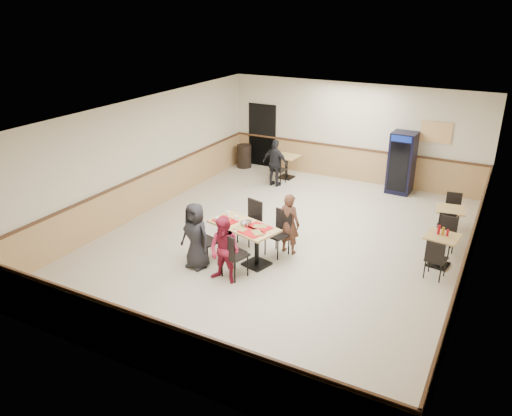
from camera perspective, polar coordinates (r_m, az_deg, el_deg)
The scene contains 20 objects.
ground at distance 11.70m, azimuth 3.03°, elevation -3.89°, with size 10.00×10.00×0.00m, color beige.
room_shell at distance 13.19m, azimuth 14.84°, elevation 1.25°, with size 10.00×10.00×10.00m.
main_table at distance 10.70m, azimuth -1.40°, elevation -3.28°, with size 1.67×1.14×0.81m.
main_chairs at distance 10.75m, azimuth -1.60°, elevation -3.32°, with size 1.77×2.07×1.03m.
diner_woman_left at distance 10.40m, azimuth -6.91°, elevation -3.19°, with size 0.70×0.46×1.44m, color black.
diner_woman_right at distance 9.82m, azimuth -3.61°, elevation -4.87°, with size 0.67×0.52×1.38m, color maroon.
diner_man_opposite at distance 10.96m, azimuth 3.81°, elevation -1.78°, with size 0.51×0.33×1.39m, color #543124.
lone_diner at distance 15.00m, azimuth 2.21°, elevation 5.14°, with size 0.84×0.35×1.43m, color black.
tabletop_clutter at distance 10.54m, azimuth -1.58°, elevation -1.93°, with size 1.37×0.80×0.12m.
side_table_near at distance 11.18m, azimuth 20.39°, elevation -4.08°, with size 0.73×0.73×0.69m.
side_table_near_chair_south at distance 10.69m, azimuth 19.92°, elevation -5.39°, with size 0.41×0.41×0.88m, color black, non-canonical shape.
side_table_near_chair_north at distance 11.69m, azimuth 20.80°, elevation -3.07°, with size 0.41×0.41×0.88m, color black, non-canonical shape.
side_table_far at distance 12.69m, azimuth 21.23°, elevation -1.03°, with size 0.73×0.73×0.69m.
side_table_far_chair_south at distance 12.19m, azimuth 20.86°, elevation -2.05°, with size 0.40×0.40×0.87m, color black, non-canonical shape.
side_table_far_chair_north at distance 13.20m, azimuth 21.55°, elevation -0.27°, with size 0.40×0.40×0.87m, color black, non-canonical shape.
condiment_caddy at distance 11.10m, azimuth 20.50°, elevation -2.46°, with size 0.23×0.06×0.20m.
back_table at distance 15.78m, azimuth 3.51°, elevation 5.14°, with size 0.73×0.73×0.73m.
back_table_chair_lone at distance 15.28m, azimuth 2.59°, elevation 4.48°, with size 0.43×0.43×0.92m, color black, non-canonical shape.
pepsi_cooler at distance 15.02m, azimuth 16.30°, elevation 4.98°, with size 0.71×0.71×1.79m.
trash_bin at distance 16.85m, azimuth -1.36°, elevation 5.95°, with size 0.48×0.48×0.76m, color black.
Camera 1 is at (4.34, -9.53, 5.22)m, focal length 35.00 mm.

